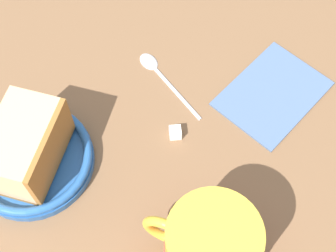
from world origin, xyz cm
name	(u,v)px	position (x,y,z in cm)	size (l,w,h in cm)	color
ground_plane	(124,203)	(0.00, 0.00, -1.17)	(124.00, 124.00, 2.34)	brown
small_plate	(32,159)	(-11.58, 0.97, 1.04)	(14.22, 14.22, 2.08)	#26599E
cake_slice	(26,146)	(-11.30, 0.99, 4.51)	(6.98, 10.42, 6.80)	#9E662D
tea_mug	(209,249)	(10.70, -3.57, 4.78)	(11.68, 9.03, 10.15)	gold
teaspoon	(158,70)	(-2.00, 17.82, 0.35)	(10.92, 8.17, 0.80)	silver
folded_napkin	(273,93)	(12.88, 19.14, 0.30)	(9.73, 13.35, 0.60)	slate
sugar_cube	(175,133)	(3.00, 9.67, 0.70)	(1.40, 1.40, 1.40)	white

